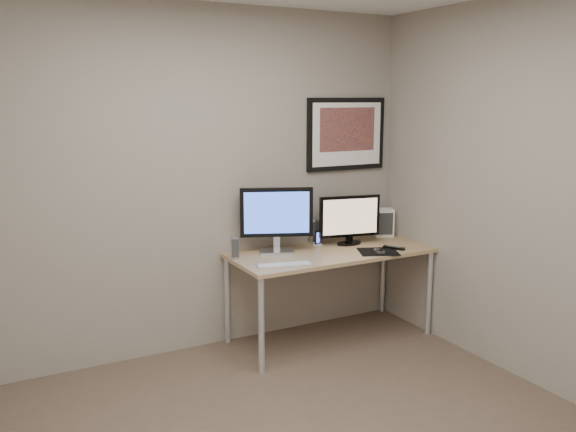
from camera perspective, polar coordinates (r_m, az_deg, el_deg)
name	(u,v)px	position (r m, az deg, el deg)	size (l,w,h in m)	color
room	(267,148)	(3.42, -2.02, 6.38)	(3.60, 3.60, 3.60)	white
desk	(330,259)	(4.85, 3.99, -4.01)	(1.60, 0.70, 0.73)	#9B7D4B
framed_art	(346,134)	(5.16, 5.48, 7.65)	(0.75, 0.04, 0.60)	black
monitor_large	(277,217)	(4.70, -1.07, -0.10)	(0.53, 0.27, 0.51)	#B7B7BC
monitor_tv	(350,219)	(5.01, 5.79, -0.25)	(0.51, 0.16, 0.41)	black
speaker_left	(235,247)	(4.60, -5.01, -2.94)	(0.07, 0.07, 0.17)	#B7B7BC
speaker_right	(314,231)	(5.07, 2.47, -1.41)	(0.08, 0.08, 0.20)	#B7B7BC
phone_dock	(318,238)	(4.98, 2.79, -2.09)	(0.06, 0.06, 0.12)	black
keyboard	(284,265)	(4.40, -0.34, -4.59)	(0.40, 0.11, 0.01)	silver
mousepad	(378,252)	(4.84, 8.43, -3.32)	(0.30, 0.27, 0.00)	black
mouse	(379,250)	(4.81, 8.55, -3.19)	(0.05, 0.09, 0.03)	black
remote	(394,248)	(4.95, 9.89, -2.93)	(0.05, 0.18, 0.02)	black
fan_unit	(384,222)	(5.37, 8.95, -0.60)	(0.16, 0.12, 0.24)	white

